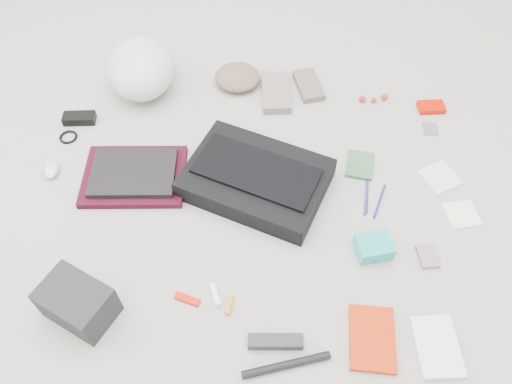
# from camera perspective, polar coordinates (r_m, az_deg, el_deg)

# --- Properties ---
(ground_plane) EXTENTS (4.00, 4.00, 0.00)m
(ground_plane) POSITION_cam_1_polar(r_m,az_deg,el_deg) (1.76, -0.00, -0.97)
(ground_plane) COLOR gray
(messenger_bag) EXTENTS (0.57, 0.48, 0.08)m
(messenger_bag) POSITION_cam_1_polar(r_m,az_deg,el_deg) (1.77, 0.01, 1.48)
(messenger_bag) COLOR black
(messenger_bag) RESTS_ON ground_plane
(bag_flap) EXTENTS (0.47, 0.32, 0.01)m
(bag_flap) POSITION_cam_1_polar(r_m,az_deg,el_deg) (1.74, 0.01, 2.42)
(bag_flap) COLOR black
(bag_flap) RESTS_ON messenger_bag
(laptop_sleeve) EXTENTS (0.39, 0.31, 0.03)m
(laptop_sleeve) POSITION_cam_1_polar(r_m,az_deg,el_deg) (1.87, -13.72, 1.77)
(laptop_sleeve) COLOR #320713
(laptop_sleeve) RESTS_ON ground_plane
(laptop) EXTENTS (0.32, 0.25, 0.02)m
(laptop) POSITION_cam_1_polar(r_m,az_deg,el_deg) (1.85, -13.85, 2.21)
(laptop) COLOR black
(laptop) RESTS_ON laptop_sleeve
(bike_helmet) EXTENTS (0.34, 0.39, 0.20)m
(bike_helmet) POSITION_cam_1_polar(r_m,az_deg,el_deg) (2.15, -13.01, 13.63)
(bike_helmet) COLOR silver
(bike_helmet) RESTS_ON ground_plane
(beanie) EXTENTS (0.20, 0.19, 0.07)m
(beanie) POSITION_cam_1_polar(r_m,az_deg,el_deg) (2.16, -2.12, 12.98)
(beanie) COLOR brown
(beanie) RESTS_ON ground_plane
(mitten_left) EXTENTS (0.14, 0.24, 0.03)m
(mitten_left) POSITION_cam_1_polar(r_m,az_deg,el_deg) (2.12, 2.28, 11.30)
(mitten_left) COLOR gray
(mitten_left) RESTS_ON ground_plane
(mitten_right) EXTENTS (0.15, 0.20, 0.03)m
(mitten_right) POSITION_cam_1_polar(r_m,az_deg,el_deg) (2.16, 6.01, 12.02)
(mitten_right) COLOR #635B51
(mitten_right) RESTS_ON ground_plane
(power_brick) EXTENTS (0.13, 0.07, 0.03)m
(power_brick) POSITION_cam_1_polar(r_m,az_deg,el_deg) (2.13, -19.54, 7.94)
(power_brick) COLOR black
(power_brick) RESTS_ON ground_plane
(cable_coil) EXTENTS (0.08, 0.08, 0.01)m
(cable_coil) POSITION_cam_1_polar(r_m,az_deg,el_deg) (2.08, -20.66, 5.90)
(cable_coil) COLOR black
(cable_coil) RESTS_ON ground_plane
(mouse) EXTENTS (0.07, 0.10, 0.03)m
(mouse) POSITION_cam_1_polar(r_m,az_deg,el_deg) (1.98, -22.37, 2.44)
(mouse) COLOR silver
(mouse) RESTS_ON ground_plane
(camera_bag) EXTENTS (0.24, 0.21, 0.13)m
(camera_bag) POSITION_cam_1_polar(r_m,az_deg,el_deg) (1.59, -19.71, -11.82)
(camera_bag) COLOR #222227
(camera_bag) RESTS_ON ground_plane
(multitool) EXTENTS (0.08, 0.04, 0.01)m
(multitool) POSITION_cam_1_polar(r_m,az_deg,el_deg) (1.58, -7.85, -12.05)
(multitool) COLOR red
(multitool) RESTS_ON ground_plane
(toiletry_tube_white) EXTENTS (0.05, 0.08, 0.02)m
(toiletry_tube_white) POSITION_cam_1_polar(r_m,az_deg,el_deg) (1.57, -4.69, -11.58)
(toiletry_tube_white) COLOR white
(toiletry_tube_white) RESTS_ON ground_plane
(toiletry_tube_orange) EXTENTS (0.02, 0.06, 0.02)m
(toiletry_tube_orange) POSITION_cam_1_polar(r_m,az_deg,el_deg) (1.56, -3.06, -12.76)
(toiletry_tube_orange) COLOR orange
(toiletry_tube_orange) RESTS_ON ground_plane
(u_lock) EXTENTS (0.16, 0.06, 0.03)m
(u_lock) POSITION_cam_1_polar(r_m,az_deg,el_deg) (1.51, 2.23, -16.72)
(u_lock) COLOR black
(u_lock) RESTS_ON ground_plane
(bike_pump) EXTENTS (0.25, 0.11, 0.02)m
(bike_pump) POSITION_cam_1_polar(r_m,az_deg,el_deg) (1.49, 3.48, -19.13)
(bike_pump) COLOR black
(bike_pump) RESTS_ON ground_plane
(book_red) EXTENTS (0.13, 0.20, 0.02)m
(book_red) POSITION_cam_1_polar(r_m,az_deg,el_deg) (1.55, 13.12, -15.98)
(book_red) COLOR red
(book_red) RESTS_ON ground_plane
(book_white) EXTENTS (0.15, 0.20, 0.02)m
(book_white) POSITION_cam_1_polar(r_m,az_deg,el_deg) (1.60, 19.96, -16.27)
(book_white) COLOR silver
(book_white) RESTS_ON ground_plane
(notepad) EXTENTS (0.11, 0.14, 0.02)m
(notepad) POSITION_cam_1_polar(r_m,az_deg,el_deg) (1.90, 11.78, 3.06)
(notepad) COLOR #335A38
(notepad) RESTS_ON ground_plane
(pen_blue) EXTENTS (0.03, 0.16, 0.01)m
(pen_blue) POSITION_cam_1_polar(r_m,az_deg,el_deg) (1.81, 12.50, -0.53)
(pen_blue) COLOR navy
(pen_blue) RESTS_ON ground_plane
(pen_black) EXTENTS (0.02, 0.16, 0.01)m
(pen_black) POSITION_cam_1_polar(r_m,az_deg,el_deg) (1.82, 12.56, -0.30)
(pen_black) COLOR black
(pen_black) RESTS_ON ground_plane
(pen_navy) EXTENTS (0.05, 0.15, 0.01)m
(pen_navy) POSITION_cam_1_polar(r_m,az_deg,el_deg) (1.81, 13.96, -1.02)
(pen_navy) COLOR navy
(pen_navy) RESTS_ON ground_plane
(accordion_wallet) EXTENTS (0.13, 0.12, 0.06)m
(accordion_wallet) POSITION_cam_1_polar(r_m,az_deg,el_deg) (1.67, 13.30, -6.13)
(accordion_wallet) COLOR #20A8B0
(accordion_wallet) RESTS_ON ground_plane
(card_deck) EXTENTS (0.07, 0.09, 0.02)m
(card_deck) POSITION_cam_1_polar(r_m,az_deg,el_deg) (1.73, 19.02, -6.97)
(card_deck) COLOR #9D6986
(card_deck) RESTS_ON ground_plane
(napkin_top) EXTENTS (0.17, 0.17, 0.01)m
(napkin_top) POSITION_cam_1_polar(r_m,az_deg,el_deg) (1.94, 20.28, 1.60)
(napkin_top) COLOR silver
(napkin_top) RESTS_ON ground_plane
(napkin_bottom) EXTENTS (0.13, 0.13, 0.01)m
(napkin_bottom) POSITION_cam_1_polar(r_m,az_deg,el_deg) (1.87, 22.48, -2.37)
(napkin_bottom) COLOR silver
(napkin_bottom) RESTS_ON ground_plane
(lollipop_a) EXTENTS (0.03, 0.03, 0.03)m
(lollipop_a) POSITION_cam_1_polar(r_m,az_deg,el_deg) (2.14, 12.06, 10.37)
(lollipop_a) COLOR red
(lollipop_a) RESTS_ON ground_plane
(lollipop_b) EXTENTS (0.03, 0.03, 0.02)m
(lollipop_b) POSITION_cam_1_polar(r_m,az_deg,el_deg) (2.15, 13.30, 10.21)
(lollipop_b) COLOR red
(lollipop_b) RESTS_ON ground_plane
(lollipop_c) EXTENTS (0.03, 0.03, 0.03)m
(lollipop_c) POSITION_cam_1_polar(r_m,az_deg,el_deg) (2.17, 14.47, 10.49)
(lollipop_c) COLOR #AD2C18
(lollipop_c) RESTS_ON ground_plane
(altoids_tin) EXTENTS (0.11, 0.08, 0.02)m
(altoids_tin) POSITION_cam_1_polar(r_m,az_deg,el_deg) (2.18, 19.37, 9.13)
(altoids_tin) COLOR #C90F00
(altoids_tin) RESTS_ON ground_plane
(stamp_sheet) EXTENTS (0.06, 0.07, 0.00)m
(stamp_sheet) POSITION_cam_1_polar(r_m,az_deg,el_deg) (2.10, 19.30, 6.82)
(stamp_sheet) COLOR slate
(stamp_sheet) RESTS_ON ground_plane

